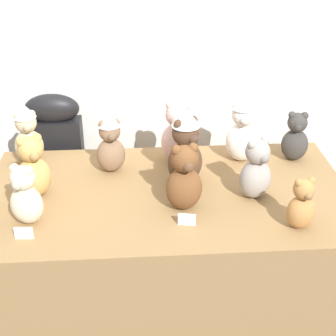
% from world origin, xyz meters
% --- Properties ---
extents(wall_back, '(7.00, 0.08, 2.60)m').
position_xyz_m(wall_back, '(0.00, 0.94, 1.30)').
color(wall_back, silver).
rests_on(wall_back, ground_plane).
extents(display_table, '(1.59, 0.88, 0.72)m').
position_xyz_m(display_table, '(0.00, 0.25, 0.36)').
color(display_table, olive).
rests_on(display_table, ground_plane).
extents(instrument_case, '(0.28, 0.13, 0.98)m').
position_xyz_m(instrument_case, '(-0.56, 0.82, 0.49)').
color(instrument_case, black).
rests_on(instrument_case, ground_plane).
extents(teddy_bear_mocha, '(0.16, 0.14, 0.29)m').
position_xyz_m(teddy_bear_mocha, '(-0.25, 0.46, 0.87)').
color(teddy_bear_mocha, '#7F6047').
rests_on(teddy_bear_mocha, display_table).
extents(teddy_bear_honey, '(0.19, 0.18, 0.29)m').
position_xyz_m(teddy_bear_honey, '(-0.57, 0.26, 0.86)').
color(teddy_bear_honey, tan).
rests_on(teddy_bear_honey, display_table).
extents(teddy_bear_ash, '(0.18, 0.17, 0.28)m').
position_xyz_m(teddy_bear_ash, '(0.37, 0.19, 0.85)').
color(teddy_bear_ash, gray).
rests_on(teddy_bear_ash, display_table).
extents(teddy_bear_cocoa, '(0.21, 0.20, 0.36)m').
position_xyz_m(teddy_bear_cocoa, '(0.08, 0.33, 0.90)').
color(teddy_bear_cocoa, '#4C3323').
rests_on(teddy_bear_cocoa, display_table).
extents(teddy_bear_caramel, '(0.13, 0.12, 0.22)m').
position_xyz_m(teddy_bear_caramel, '(0.49, -0.04, 0.83)').
color(teddy_bear_caramel, '#B27A42').
rests_on(teddy_bear_caramel, display_table).
extents(teddy_bear_chestnut, '(0.17, 0.16, 0.29)m').
position_xyz_m(teddy_bear_chestnut, '(0.06, 0.12, 0.86)').
color(teddy_bear_chestnut, brown).
rests_on(teddy_bear_chestnut, display_table).
extents(teddy_bear_blush, '(0.19, 0.17, 0.31)m').
position_xyz_m(teddy_bear_blush, '(0.07, 0.54, 0.87)').
color(teddy_bear_blush, beige).
rests_on(teddy_bear_blush, display_table).
extents(teddy_bear_charcoal, '(0.15, 0.13, 0.25)m').
position_xyz_m(teddy_bear_charcoal, '(0.63, 0.51, 0.84)').
color(teddy_bear_charcoal, '#383533').
rests_on(teddy_bear_charcoal, display_table).
extents(teddy_bear_snow, '(0.17, 0.15, 0.35)m').
position_xyz_m(teddy_bear_snow, '(0.37, 0.53, 0.89)').
color(teddy_bear_snow, white).
rests_on(teddy_bear_snow, display_table).
extents(teddy_bear_sand, '(0.16, 0.15, 0.30)m').
position_xyz_m(teddy_bear_sand, '(-0.64, 0.57, 0.87)').
color(teddy_bear_sand, '#CCB78E').
rests_on(teddy_bear_sand, display_table).
extents(teddy_bear_cream, '(0.16, 0.15, 0.26)m').
position_xyz_m(teddy_bear_cream, '(-0.57, 0.06, 0.84)').
color(teddy_bear_cream, beige).
rests_on(teddy_bear_cream, display_table).
extents(name_card_front_left, '(0.07, 0.01, 0.05)m').
position_xyz_m(name_card_front_left, '(-0.57, -0.05, 0.75)').
color(name_card_front_left, white).
rests_on(name_card_front_left, display_table).
extents(name_card_front_middle, '(0.07, 0.02, 0.05)m').
position_xyz_m(name_card_front_middle, '(0.06, 0.00, 0.75)').
color(name_card_front_middle, white).
rests_on(name_card_front_middle, display_table).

